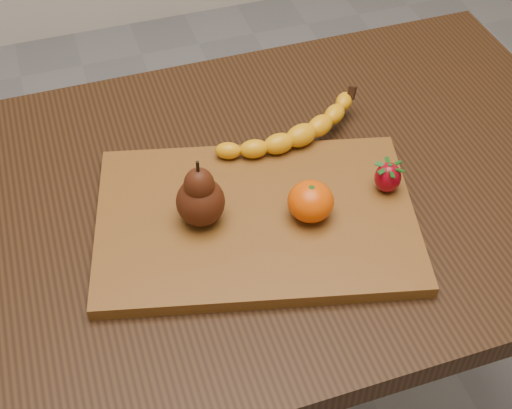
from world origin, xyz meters
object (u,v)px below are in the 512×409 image
object	(u,v)px
cutting_board	(256,219)
pear	(200,192)
table	(293,226)
mandarin	(311,201)

from	to	relation	value
cutting_board	pear	world-z (taller)	pear
table	pear	world-z (taller)	pear
pear	mandarin	bearing A→B (deg)	-15.86
mandarin	pear	bearing A→B (deg)	164.14
cutting_board	mandarin	distance (m)	0.08
table	mandarin	distance (m)	0.17
cutting_board	mandarin	bearing A→B (deg)	-5.45
cutting_board	pear	distance (m)	0.10
mandarin	table	bearing A→B (deg)	82.39
mandarin	cutting_board	bearing A→B (deg)	160.65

